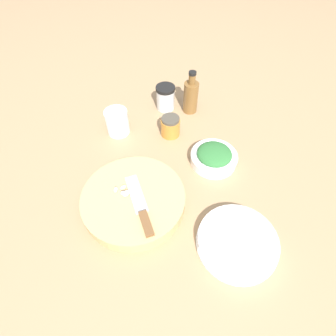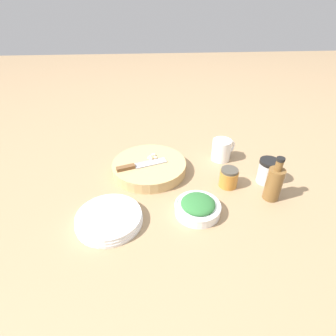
{
  "view_description": "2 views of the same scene",
  "coord_description": "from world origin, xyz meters",
  "px_view_note": "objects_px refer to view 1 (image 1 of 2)",
  "views": [
    {
      "loc": [
        0.5,
        -0.02,
        0.65
      ],
      "look_at": [
        0.04,
        -0.0,
        0.08
      ],
      "focal_mm": 28.0,
      "sensor_mm": 36.0,
      "label": 1
    },
    {
      "loc": [
        0.09,
        0.77,
        0.6
      ],
      "look_at": [
        0.03,
        -0.01,
        0.07
      ],
      "focal_mm": 28.0,
      "sensor_mm": 36.0,
      "label": 2
    }
  ],
  "objects_px": {
    "cutting_board": "(134,200)",
    "coffee_mug": "(117,121)",
    "plate_stack": "(237,242)",
    "honey_jar": "(170,126)",
    "spice_jar": "(166,98)",
    "chef_knife": "(141,207)",
    "garlic_cloves": "(123,192)",
    "oil_bottle": "(191,96)",
    "herb_bowl": "(214,157)"
  },
  "relations": [
    {
      "from": "cutting_board",
      "to": "coffee_mug",
      "type": "relative_size",
      "value": 2.69
    },
    {
      "from": "spice_jar",
      "to": "honey_jar",
      "type": "height_order",
      "value": "spice_jar"
    },
    {
      "from": "herb_bowl",
      "to": "spice_jar",
      "type": "xyz_separation_m",
      "value": [
        -0.29,
        -0.15,
        0.02
      ]
    },
    {
      "from": "garlic_cloves",
      "to": "oil_bottle",
      "type": "xyz_separation_m",
      "value": [
        -0.41,
        0.22,
        0.02
      ]
    },
    {
      "from": "plate_stack",
      "to": "honey_jar",
      "type": "relative_size",
      "value": 2.9
    },
    {
      "from": "spice_jar",
      "to": "plate_stack",
      "type": "bearing_deg",
      "value": 16.48
    },
    {
      "from": "cutting_board",
      "to": "oil_bottle",
      "type": "bearing_deg",
      "value": 155.09
    },
    {
      "from": "honey_jar",
      "to": "herb_bowl",
      "type": "bearing_deg",
      "value": 44.53
    },
    {
      "from": "chef_knife",
      "to": "garlic_cloves",
      "type": "bearing_deg",
      "value": 117.15
    },
    {
      "from": "spice_jar",
      "to": "coffee_mug",
      "type": "relative_size",
      "value": 0.87
    },
    {
      "from": "cutting_board",
      "to": "coffee_mug",
      "type": "distance_m",
      "value": 0.32
    },
    {
      "from": "chef_knife",
      "to": "herb_bowl",
      "type": "bearing_deg",
      "value": 22.59
    },
    {
      "from": "chef_knife",
      "to": "coffee_mug",
      "type": "relative_size",
      "value": 1.81
    },
    {
      "from": "herb_bowl",
      "to": "oil_bottle",
      "type": "bearing_deg",
      "value": -168.53
    },
    {
      "from": "plate_stack",
      "to": "oil_bottle",
      "type": "distance_m",
      "value": 0.56
    },
    {
      "from": "chef_knife",
      "to": "herb_bowl",
      "type": "relative_size",
      "value": 1.3
    },
    {
      "from": "spice_jar",
      "to": "plate_stack",
      "type": "relative_size",
      "value": 0.45
    },
    {
      "from": "chef_knife",
      "to": "coffee_mug",
      "type": "bearing_deg",
      "value": 87.44
    },
    {
      "from": "spice_jar",
      "to": "coffee_mug",
      "type": "distance_m",
      "value": 0.22
    },
    {
      "from": "chef_knife",
      "to": "spice_jar",
      "type": "height_order",
      "value": "spice_jar"
    },
    {
      "from": "garlic_cloves",
      "to": "plate_stack",
      "type": "xyz_separation_m",
      "value": [
        0.14,
        0.3,
        -0.03
      ]
    },
    {
      "from": "cutting_board",
      "to": "garlic_cloves",
      "type": "distance_m",
      "value": 0.04
    },
    {
      "from": "herb_bowl",
      "to": "spice_jar",
      "type": "distance_m",
      "value": 0.32
    },
    {
      "from": "cutting_board",
      "to": "chef_knife",
      "type": "distance_m",
      "value": 0.05
    },
    {
      "from": "herb_bowl",
      "to": "oil_bottle",
      "type": "xyz_separation_m",
      "value": [
        -0.27,
        -0.05,
        0.04
      ]
    },
    {
      "from": "cutting_board",
      "to": "oil_bottle",
      "type": "height_order",
      "value": "oil_bottle"
    },
    {
      "from": "chef_knife",
      "to": "honey_jar",
      "type": "height_order",
      "value": "honey_jar"
    },
    {
      "from": "cutting_board",
      "to": "chef_knife",
      "type": "height_order",
      "value": "chef_knife"
    },
    {
      "from": "chef_knife",
      "to": "garlic_cloves",
      "type": "xyz_separation_m",
      "value": [
        -0.05,
        -0.05,
        0.0
      ]
    },
    {
      "from": "garlic_cloves",
      "to": "spice_jar",
      "type": "height_order",
      "value": "spice_jar"
    },
    {
      "from": "honey_jar",
      "to": "chef_knife",
      "type": "bearing_deg",
      "value": -15.41
    },
    {
      "from": "coffee_mug",
      "to": "honey_jar",
      "type": "height_order",
      "value": "coffee_mug"
    },
    {
      "from": "cutting_board",
      "to": "garlic_cloves",
      "type": "bearing_deg",
      "value": -110.01
    },
    {
      "from": "spice_jar",
      "to": "oil_bottle",
      "type": "bearing_deg",
      "value": 78.69
    },
    {
      "from": "plate_stack",
      "to": "oil_bottle",
      "type": "bearing_deg",
      "value": -172.18
    },
    {
      "from": "cutting_board",
      "to": "honey_jar",
      "type": "bearing_deg",
      "value": 158.37
    },
    {
      "from": "plate_stack",
      "to": "garlic_cloves",
      "type": "bearing_deg",
      "value": -115.22
    },
    {
      "from": "chef_knife",
      "to": "herb_bowl",
      "type": "distance_m",
      "value": 0.3
    },
    {
      "from": "oil_bottle",
      "to": "honey_jar",
      "type": "bearing_deg",
      "value": -31.56
    },
    {
      "from": "plate_stack",
      "to": "honey_jar",
      "type": "distance_m",
      "value": 0.45
    },
    {
      "from": "herb_bowl",
      "to": "cutting_board",
      "type": "bearing_deg",
      "value": -58.6
    },
    {
      "from": "herb_bowl",
      "to": "plate_stack",
      "type": "relative_size",
      "value": 0.72
    },
    {
      "from": "plate_stack",
      "to": "chef_knife",
      "type": "bearing_deg",
      "value": -110.03
    },
    {
      "from": "coffee_mug",
      "to": "honey_jar",
      "type": "bearing_deg",
      "value": 83.81
    },
    {
      "from": "honey_jar",
      "to": "spice_jar",
      "type": "bearing_deg",
      "value": -175.28
    },
    {
      "from": "herb_bowl",
      "to": "honey_jar",
      "type": "distance_m",
      "value": 0.19
    },
    {
      "from": "spice_jar",
      "to": "honey_jar",
      "type": "bearing_deg",
      "value": 4.72
    },
    {
      "from": "chef_knife",
      "to": "coffee_mug",
      "type": "xyz_separation_m",
      "value": [
        -0.35,
        -0.1,
        -0.0
      ]
    },
    {
      "from": "coffee_mug",
      "to": "cutting_board",
      "type": "bearing_deg",
      "value": 13.1
    },
    {
      "from": "oil_bottle",
      "to": "chef_knife",
      "type": "bearing_deg",
      "value": -20.4
    }
  ]
}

